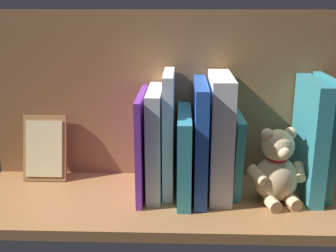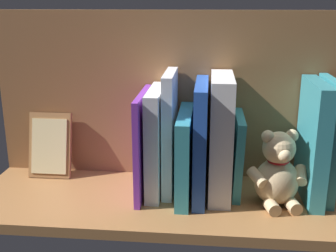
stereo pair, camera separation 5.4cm
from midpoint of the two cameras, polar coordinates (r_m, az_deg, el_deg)
ground_plane at (r=94.38cm, az=1.68°, el=-10.04°), size 84.48×30.82×2.20cm
shelf_back_panel at (r=99.87cm, az=2.31°, el=4.09°), size 84.48×1.50×39.18cm
book_0 at (r=96.86cm, az=22.12°, el=-1.66°), size 1.77×15.75×25.78cm
book_1 at (r=95.16cm, az=20.49°, el=-1.92°), size 3.14×17.74×25.37cm
teddy_bear at (r=91.27cm, az=16.24°, el=-6.02°), size 12.82×11.74×16.19cm
book_2 at (r=94.95cm, az=10.95°, el=-3.74°), size 2.25×14.94×17.41cm
dictionary_thick_white at (r=91.87cm, az=8.80°, el=-1.40°), size 4.66×17.60×26.23cm
book_3 at (r=91.15cm, az=6.13°, el=-1.89°), size 2.63×19.43×24.87cm
book_4 at (r=91.87cm, az=3.97°, el=-3.80°), size 2.85×20.18×18.48cm
book_5 at (r=92.98cm, az=2.11°, el=-0.86°), size 2.24×15.31×26.64cm
book_6 at (r=92.86cm, az=0.06°, el=-2.02°), size 3.03×17.22×23.11cm
book_7 at (r=92.38cm, az=-1.71°, el=-2.35°), size 1.27×19.10×22.42cm
picture_frame_leaning at (r=105.10cm, az=-14.21°, el=-2.57°), size 10.18×5.31×15.53cm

